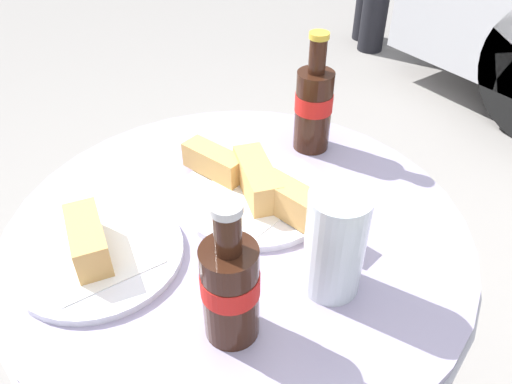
# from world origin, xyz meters

# --- Properties ---
(bistro_table) EXTENTS (0.74, 0.74, 0.70)m
(bistro_table) POSITION_xyz_m (0.00, 0.00, 0.51)
(bistro_table) COLOR #B7B7BC
(bistro_table) RESTS_ON ground_plane
(cola_bottle_left) EXTENTS (0.07, 0.07, 0.22)m
(cola_bottle_left) POSITION_xyz_m (-0.11, 0.24, 0.78)
(cola_bottle_left) COLOR #33190F
(cola_bottle_left) RESTS_ON bistro_table
(cola_bottle_right) EXTENTS (0.07, 0.07, 0.21)m
(cola_bottle_right) POSITION_xyz_m (0.16, -0.11, 0.78)
(cola_bottle_right) COLOR #33190F
(cola_bottle_right) RESTS_ON bistro_table
(drinking_glass) EXTENTS (0.08, 0.08, 0.16)m
(drinking_glass) POSITION_xyz_m (0.18, 0.04, 0.77)
(drinking_glass) COLOR silver
(drinking_glass) RESTS_ON bistro_table
(lunch_plate_near) EXTENTS (0.31, 0.26, 0.07)m
(lunch_plate_near) POSITION_xyz_m (-0.03, 0.06, 0.72)
(lunch_plate_near) COLOR white
(lunch_plate_near) RESTS_ON bistro_table
(lunch_plate_far) EXTENTS (0.25, 0.25, 0.07)m
(lunch_plate_far) POSITION_xyz_m (-0.06, -0.21, 0.71)
(lunch_plate_far) COLOR white
(lunch_plate_far) RESTS_ON bistro_table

